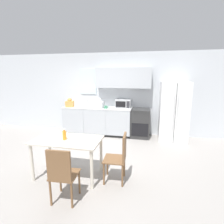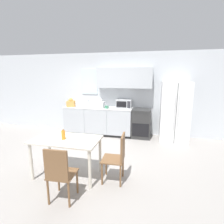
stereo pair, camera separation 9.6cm
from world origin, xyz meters
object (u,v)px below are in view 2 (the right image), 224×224
object	(u,v)px
oven_range	(141,123)
drink_bottle	(63,135)
dining_chair_near	(59,172)
dining_chair_side	(118,155)
refrigerator	(175,112)
dining_table	(66,144)
coffee_mug	(107,107)
microwave	(124,104)

from	to	relation	value
oven_range	drink_bottle	size ratio (longest dim) A/B	4.18
dining_chair_near	dining_chair_side	distance (m)	1.08
refrigerator	dining_table	size ratio (longest dim) A/B	1.38
refrigerator	coffee_mug	distance (m)	2.08
oven_range	dining_chair_side	xyz separation A→B (m)	(-0.25, -2.54, 0.08)
dining_table	drink_bottle	bearing A→B (deg)	-137.18
microwave	dining_chair_side	xyz separation A→B (m)	(0.33, -2.64, -0.52)
oven_range	coffee_mug	distance (m)	1.22
oven_range	dining_chair_near	bearing A→B (deg)	-107.02
dining_chair_side	drink_bottle	distance (m)	1.11
microwave	dining_chair_near	size ratio (longest dim) A/B	0.54
dining_table	dining_chair_near	bearing A→B (deg)	-70.66
dining_chair_side	coffee_mug	bearing A→B (deg)	17.58
refrigerator	coffee_mug	world-z (taller)	refrigerator
oven_range	refrigerator	xyz separation A→B (m)	(0.98, -0.07, 0.44)
dining_chair_side	dining_chair_near	bearing A→B (deg)	133.20
oven_range	dining_chair_side	distance (m)	2.55
oven_range	dining_table	distance (m)	2.87
refrigerator	drink_bottle	distance (m)	3.42
coffee_mug	dining_table	bearing A→B (deg)	-94.26
dining_table	microwave	bearing A→B (deg)	75.45
refrigerator	microwave	world-z (taller)	refrigerator
dining_table	dining_chair_side	size ratio (longest dim) A/B	1.39
oven_range	dining_chair_near	distance (m)	3.46
coffee_mug	dining_chair_side	size ratio (longest dim) A/B	0.14
oven_range	dining_table	world-z (taller)	oven_range
dining_table	dining_chair_side	xyz separation A→B (m)	(1.02, 0.02, -0.12)
coffee_mug	drink_bottle	xyz separation A→B (m)	(-0.21, -2.43, -0.11)
refrigerator	drink_bottle	xyz separation A→B (m)	(-2.29, -2.53, -0.03)
coffee_mug	dining_table	size ratio (longest dim) A/B	0.10
refrigerator	dining_chair_near	xyz separation A→B (m)	(-2.00, -3.25, -0.36)
refrigerator	dining_table	bearing A→B (deg)	-132.09
coffee_mug	drink_bottle	bearing A→B (deg)	-95.03
coffee_mug	dining_table	world-z (taller)	coffee_mug
refrigerator	coffee_mug	xyz separation A→B (m)	(-2.08, -0.11, 0.08)
microwave	dining_chair_side	world-z (taller)	microwave
microwave	refrigerator	bearing A→B (deg)	-6.16
oven_range	microwave	bearing A→B (deg)	169.95
coffee_mug	dining_chair_side	bearing A→B (deg)	-70.35
coffee_mug	dining_chair_side	world-z (taller)	coffee_mug
oven_range	dining_chair_side	size ratio (longest dim) A/B	0.99
oven_range	microwave	distance (m)	0.84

